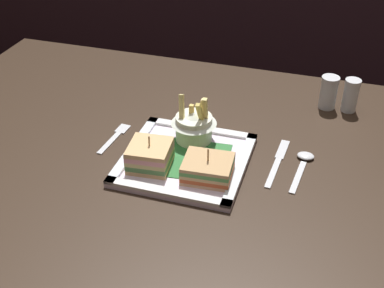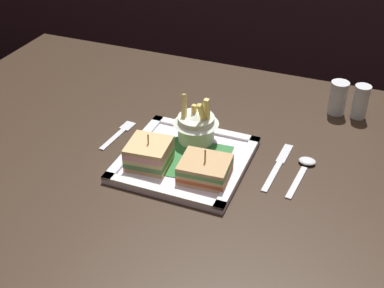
{
  "view_description": "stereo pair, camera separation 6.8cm",
  "coord_description": "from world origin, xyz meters",
  "px_view_note": "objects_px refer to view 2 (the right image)",
  "views": [
    {
      "loc": [
        0.24,
        -0.83,
        1.37
      ],
      "look_at": [
        -0.01,
        -0.01,
        0.79
      ],
      "focal_mm": 47.8,
      "sensor_mm": 36.0,
      "label": 1
    },
    {
      "loc": [
        0.31,
        -0.81,
        1.37
      ],
      "look_at": [
        -0.01,
        -0.01,
        0.79
      ],
      "focal_mm": 47.8,
      "sensor_mm": 36.0,
      "label": 2
    }
  ],
  "objects_px": {
    "dining_table": "(198,194)",
    "fork": "(119,133)",
    "salt_shaker": "(338,100)",
    "sandwich_half_left": "(149,154)",
    "sandwich_half_right": "(205,169)",
    "knife": "(278,165)",
    "pepper_shaker": "(360,104)",
    "fries_cup": "(196,124)",
    "spoon": "(304,167)",
    "square_plate": "(185,160)"
  },
  "relations": [
    {
      "from": "dining_table",
      "to": "sandwich_half_left",
      "type": "distance_m",
      "value": 0.17
    },
    {
      "from": "fries_cup",
      "to": "spoon",
      "type": "xyz_separation_m",
      "value": [
        0.24,
        -0.0,
        -0.05
      ]
    },
    {
      "from": "fries_cup",
      "to": "salt_shaker",
      "type": "bearing_deg",
      "value": 43.36
    },
    {
      "from": "spoon",
      "to": "sandwich_half_left",
      "type": "bearing_deg",
      "value": -159.01
    },
    {
      "from": "spoon",
      "to": "salt_shaker",
      "type": "relative_size",
      "value": 1.73
    },
    {
      "from": "dining_table",
      "to": "pepper_shaker",
      "type": "bearing_deg",
      "value": 45.55
    },
    {
      "from": "fork",
      "to": "pepper_shaker",
      "type": "relative_size",
      "value": 1.52
    },
    {
      "from": "dining_table",
      "to": "salt_shaker",
      "type": "xyz_separation_m",
      "value": [
        0.24,
        0.29,
        0.13
      ]
    },
    {
      "from": "pepper_shaker",
      "to": "fork",
      "type": "bearing_deg",
      "value": -150.58
    },
    {
      "from": "salt_shaker",
      "to": "pepper_shaker",
      "type": "distance_m",
      "value": 0.05
    },
    {
      "from": "fries_cup",
      "to": "salt_shaker",
      "type": "xyz_separation_m",
      "value": [
        0.26,
        0.25,
        -0.02
      ]
    },
    {
      "from": "dining_table",
      "to": "fork",
      "type": "distance_m",
      "value": 0.22
    },
    {
      "from": "dining_table",
      "to": "pepper_shaker",
      "type": "xyz_separation_m",
      "value": [
        0.29,
        0.29,
        0.13
      ]
    },
    {
      "from": "sandwich_half_right",
      "to": "fries_cup",
      "type": "xyz_separation_m",
      "value": [
        -0.06,
        0.12,
        0.02
      ]
    },
    {
      "from": "fork",
      "to": "pepper_shaker",
      "type": "bearing_deg",
      "value": 29.42
    },
    {
      "from": "square_plate",
      "to": "pepper_shaker",
      "type": "distance_m",
      "value": 0.44
    },
    {
      "from": "square_plate",
      "to": "pepper_shaker",
      "type": "bearing_deg",
      "value": 45.93
    },
    {
      "from": "dining_table",
      "to": "square_plate",
      "type": "relative_size",
      "value": 5.62
    },
    {
      "from": "fries_cup",
      "to": "sandwich_half_right",
      "type": "bearing_deg",
      "value": -61.21
    },
    {
      "from": "pepper_shaker",
      "to": "fries_cup",
      "type": "bearing_deg",
      "value": -141.7
    },
    {
      "from": "fries_cup",
      "to": "fork",
      "type": "xyz_separation_m",
      "value": [
        -0.17,
        -0.03,
        -0.05
      ]
    },
    {
      "from": "sandwich_half_right",
      "to": "fork",
      "type": "xyz_separation_m",
      "value": [
        -0.24,
        0.09,
        -0.03
      ]
    },
    {
      "from": "fries_cup",
      "to": "salt_shaker",
      "type": "relative_size",
      "value": 1.35
    },
    {
      "from": "knife",
      "to": "dining_table",
      "type": "bearing_deg",
      "value": -167.44
    },
    {
      "from": "sandwich_half_left",
      "to": "dining_table",
      "type": "bearing_deg",
      "value": 40.63
    },
    {
      "from": "sandwich_half_left",
      "to": "salt_shaker",
      "type": "height_order",
      "value": "same"
    },
    {
      "from": "square_plate",
      "to": "spoon",
      "type": "relative_size",
      "value": 1.78
    },
    {
      "from": "fork",
      "to": "knife",
      "type": "height_order",
      "value": "same"
    },
    {
      "from": "square_plate",
      "to": "sandwich_half_right",
      "type": "relative_size",
      "value": 2.51
    },
    {
      "from": "fries_cup",
      "to": "pepper_shaker",
      "type": "distance_m",
      "value": 0.4
    },
    {
      "from": "square_plate",
      "to": "fork",
      "type": "relative_size",
      "value": 2.02
    },
    {
      "from": "salt_shaker",
      "to": "sandwich_half_left",
      "type": "bearing_deg",
      "value": -131.18
    },
    {
      "from": "sandwich_half_right",
      "to": "salt_shaker",
      "type": "xyz_separation_m",
      "value": [
        0.2,
        0.36,
        0.01
      ]
    },
    {
      "from": "sandwich_half_right",
      "to": "pepper_shaker",
      "type": "height_order",
      "value": "pepper_shaker"
    },
    {
      "from": "fries_cup",
      "to": "spoon",
      "type": "bearing_deg",
      "value": -0.84
    },
    {
      "from": "sandwich_half_right",
      "to": "fork",
      "type": "bearing_deg",
      "value": 159.58
    },
    {
      "from": "sandwich_half_left",
      "to": "knife",
      "type": "relative_size",
      "value": 0.51
    },
    {
      "from": "spoon",
      "to": "fork",
      "type": "bearing_deg",
      "value": -176.66
    },
    {
      "from": "sandwich_half_left",
      "to": "salt_shaker",
      "type": "bearing_deg",
      "value": 48.82
    },
    {
      "from": "dining_table",
      "to": "sandwich_half_left",
      "type": "relative_size",
      "value": 15.89
    },
    {
      "from": "pepper_shaker",
      "to": "dining_table",
      "type": "bearing_deg",
      "value": -134.45
    },
    {
      "from": "fries_cup",
      "to": "pepper_shaker",
      "type": "xyz_separation_m",
      "value": [
        0.31,
        0.25,
        -0.02
      ]
    },
    {
      "from": "knife",
      "to": "pepper_shaker",
      "type": "xyz_separation_m",
      "value": [
        0.13,
        0.26,
        0.03
      ]
    },
    {
      "from": "sandwich_half_left",
      "to": "spoon",
      "type": "xyz_separation_m",
      "value": [
        0.29,
        0.11,
        -0.03
      ]
    },
    {
      "from": "sandwich_half_right",
      "to": "spoon",
      "type": "xyz_separation_m",
      "value": [
        0.17,
        0.11,
        -0.02
      ]
    },
    {
      "from": "fork",
      "to": "spoon",
      "type": "height_order",
      "value": "spoon"
    },
    {
      "from": "dining_table",
      "to": "fork",
      "type": "bearing_deg",
      "value": 174.42
    },
    {
      "from": "sandwich_half_left",
      "to": "square_plate",
      "type": "bearing_deg",
      "value": 36.17
    },
    {
      "from": "salt_shaker",
      "to": "fries_cup",
      "type": "bearing_deg",
      "value": -136.64
    },
    {
      "from": "fork",
      "to": "spoon",
      "type": "bearing_deg",
      "value": 3.34
    }
  ]
}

